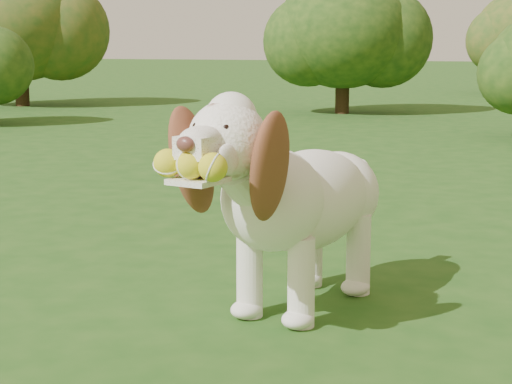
% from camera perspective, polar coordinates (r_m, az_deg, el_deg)
% --- Properties ---
extents(ground, '(80.00, 80.00, 0.00)m').
position_cam_1_polar(ground, '(2.76, -4.06, -10.60)').
color(ground, '#1C4915').
rests_on(ground, ground).
extents(dog, '(0.62, 1.25, 0.82)m').
position_cam_1_polar(dog, '(3.04, 2.52, -0.13)').
color(dog, white).
rests_on(dog, ground).
extents(shrub_b, '(1.81, 1.81, 1.88)m').
position_cam_1_polar(shrub_b, '(11.66, 5.85, 10.64)').
color(shrub_b, '#382314').
rests_on(shrub_b, ground).
extents(shrub_e, '(2.01, 2.01, 2.08)m').
position_cam_1_polar(shrub_e, '(13.42, -15.53, 10.76)').
color(shrub_e, '#382314').
rests_on(shrub_e, ground).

